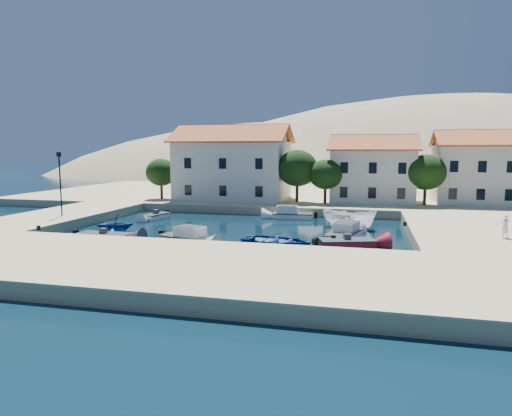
# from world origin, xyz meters

# --- Properties ---
(ground) EXTENTS (400.00, 400.00, 0.00)m
(ground) POSITION_xyz_m (0.00, 0.00, 0.00)
(ground) COLOR black
(ground) RESTS_ON ground
(quay_south) EXTENTS (52.00, 12.00, 1.00)m
(quay_south) POSITION_xyz_m (0.00, -6.00, 0.50)
(quay_south) COLOR #C6B688
(quay_south) RESTS_ON ground
(quay_east) EXTENTS (11.00, 20.00, 1.00)m
(quay_east) POSITION_xyz_m (20.50, 10.00, 0.50)
(quay_east) COLOR #C6B688
(quay_east) RESTS_ON ground
(quay_west) EXTENTS (8.00, 20.00, 1.00)m
(quay_west) POSITION_xyz_m (-19.00, 10.00, 0.50)
(quay_west) COLOR #C6B688
(quay_west) RESTS_ON ground
(quay_north) EXTENTS (80.00, 36.00, 1.00)m
(quay_north) POSITION_xyz_m (2.00, 38.00, 0.50)
(quay_north) COLOR #C6B688
(quay_north) RESTS_ON ground
(hills) EXTENTS (254.00, 176.00, 99.00)m
(hills) POSITION_xyz_m (20.64, 123.62, -23.40)
(hills) COLOR #9B8D69
(hills) RESTS_ON ground
(building_left) EXTENTS (14.70, 9.45, 9.70)m
(building_left) POSITION_xyz_m (-6.00, 28.00, 5.94)
(building_left) COLOR white
(building_left) RESTS_ON quay_north
(building_mid) EXTENTS (10.50, 8.40, 8.30)m
(building_mid) POSITION_xyz_m (12.00, 29.00, 5.22)
(building_mid) COLOR white
(building_mid) RESTS_ON quay_north
(building_right) EXTENTS (9.45, 8.40, 8.80)m
(building_right) POSITION_xyz_m (24.00, 30.00, 5.47)
(building_right) COLOR white
(building_right) RESTS_ON quay_north
(trees) EXTENTS (37.30, 5.30, 6.45)m
(trees) POSITION_xyz_m (4.51, 25.46, 4.84)
(trees) COLOR #382314
(trees) RESTS_ON quay_north
(lamppost) EXTENTS (0.35, 0.25, 6.22)m
(lamppost) POSITION_xyz_m (-17.50, 8.00, 4.75)
(lamppost) COLOR black
(lamppost) RESTS_ON quay_west
(bollards) EXTENTS (29.36, 9.56, 0.30)m
(bollards) POSITION_xyz_m (2.80, 3.87, 1.15)
(bollards) COLOR black
(bollards) RESTS_ON ground
(motorboat_grey_sw) EXTENTS (4.53, 2.05, 1.25)m
(motorboat_grey_sw) POSITION_xyz_m (-9.48, 2.50, 0.29)
(motorboat_grey_sw) COLOR #39393E
(motorboat_grey_sw) RESTS_ON ground
(cabin_cruiser_south) EXTENTS (4.68, 3.15, 1.60)m
(cabin_cruiser_south) POSITION_xyz_m (-2.60, 3.13, 0.48)
(cabin_cruiser_south) COLOR white
(cabin_cruiser_south) RESTS_ON ground
(rowboat_south) EXTENTS (6.03, 4.68, 1.15)m
(rowboat_south) POSITION_xyz_m (4.80, 3.74, 0.00)
(rowboat_south) COLOR navy
(rowboat_south) RESTS_ON ground
(motorboat_red_se) EXTENTS (4.53, 3.04, 1.25)m
(motorboat_red_se) POSITION_xyz_m (10.11, 4.76, 0.29)
(motorboat_red_se) COLOR maroon
(motorboat_red_se) RESTS_ON ground
(cabin_cruiser_east) EXTENTS (3.07, 5.17, 1.60)m
(cabin_cruiser_east) POSITION_xyz_m (9.72, 7.92, 0.48)
(cabin_cruiser_east) COLOR white
(cabin_cruiser_east) RESTS_ON ground
(boat_east) EXTENTS (5.62, 3.36, 2.04)m
(boat_east) POSITION_xyz_m (9.86, 13.50, 0.00)
(boat_east) COLOR white
(boat_east) RESTS_ON ground
(motorboat_white_ne) EXTENTS (2.64, 3.90, 1.25)m
(motorboat_white_ne) POSITION_xyz_m (10.45, 18.27, 0.30)
(motorboat_white_ne) COLOR white
(motorboat_white_ne) RESTS_ON ground
(rowboat_west) EXTENTS (4.22, 4.03, 1.72)m
(rowboat_west) POSITION_xyz_m (-10.87, 6.57, 0.00)
(rowboat_west) COLOR navy
(rowboat_west) RESTS_ON ground
(motorboat_white_west) EXTENTS (2.14, 3.57, 1.25)m
(motorboat_white_west) POSITION_xyz_m (-10.58, 14.32, 0.30)
(motorboat_white_west) COLOR white
(motorboat_white_west) RESTS_ON ground
(cabin_cruiser_north) EXTENTS (4.44, 2.23, 1.60)m
(cabin_cruiser_north) POSITION_xyz_m (3.65, 18.21, 0.48)
(cabin_cruiser_north) COLOR white
(cabin_cruiser_north) RESTS_ON ground
(pedestrian) EXTENTS (0.76, 0.68, 1.74)m
(pedestrian) POSITION_xyz_m (21.41, 6.15, 1.87)
(pedestrian) COLOR white
(pedestrian) RESTS_ON quay_east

